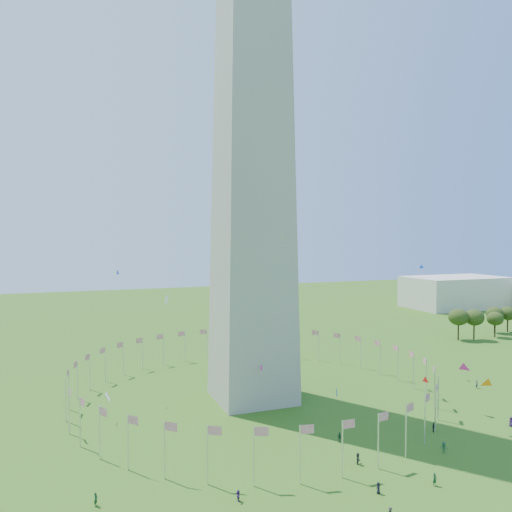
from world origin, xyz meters
The scene contains 7 objects.
ground centered at (0.00, 0.00, 0.00)m, with size 600.00×600.00×0.00m, color #2B5513.
washington_monument centered at (0.00, 50.00, 84.50)m, with size 16.80×16.80×169.00m, color #A8A295, non-canonical shape.
flag_ring centered at (0.00, 50.00, 4.50)m, with size 80.24×80.24×9.00m.
gov_building_east_a centered at (150.00, 150.00, 8.00)m, with size 50.00×30.00×16.00m, color beige.
crowd centered at (15.25, 2.23, 0.88)m, with size 91.62×76.98×1.95m.
kites_aloft centered at (22.23, 24.19, 18.92)m, with size 82.21×70.59×40.81m.
tree_line_east centered at (112.27, 85.19, 5.07)m, with size 53.93×15.55×11.04m.
Camera 1 is at (-39.13, -55.93, 37.39)m, focal length 35.00 mm.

